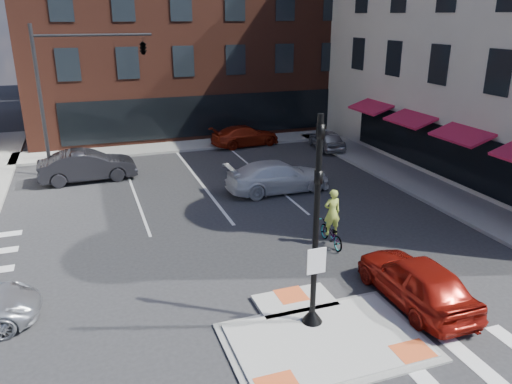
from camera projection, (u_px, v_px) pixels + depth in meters
name	position (u px, v px, depth m)	size (l,w,h in m)	color
ground	(318.00, 333.00, 13.96)	(120.00, 120.00, 0.00)	#28282B
refuge_island	(322.00, 336.00, 13.71)	(5.40, 4.65, 0.13)	gray
sidewalk_e	(419.00, 183.00, 26.21)	(3.00, 24.00, 0.15)	gray
sidewalk_n	(216.00, 143.00, 34.42)	(26.00, 3.00, 0.15)	gray
building_n	(181.00, 23.00, 40.71)	(24.40, 18.40, 15.50)	#492117
building_far_left	(88.00, 46.00, 57.22)	(10.00, 12.00, 10.00)	slate
building_far_right	(194.00, 35.00, 62.74)	(12.00, 12.00, 12.00)	brown
signal_pole	(315.00, 251.00, 13.52)	(0.60, 0.60, 5.98)	black
mast_arm_signal	(116.00, 58.00, 26.78)	(6.10, 2.24, 8.00)	black
red_sedan	(416.00, 280.00, 15.19)	(1.81, 4.50, 1.53)	maroon
white_pickup	(278.00, 176.00, 24.95)	(2.15, 5.28, 1.53)	silver
bg_car_dark	(87.00, 166.00, 26.53)	(1.74, 4.99, 1.64)	black
bg_car_silver	(327.00, 140.00, 32.80)	(1.53, 3.80, 1.29)	#B1B5B9
bg_car_red	(245.00, 136.00, 33.73)	(1.90, 4.68, 1.36)	maroon
cyclist	(331.00, 227.00, 19.04)	(0.69, 1.83, 2.27)	#3F3F44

